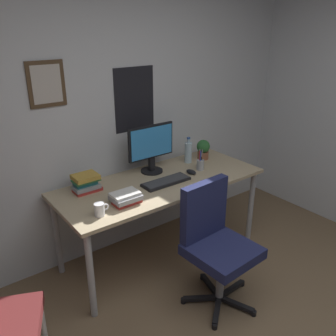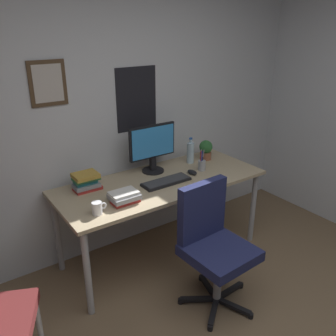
{
  "view_description": "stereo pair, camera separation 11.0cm",
  "coord_description": "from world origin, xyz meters",
  "px_view_note": "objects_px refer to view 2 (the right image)",
  "views": [
    {
      "loc": [
        -1.39,
        -0.58,
        2.02
      ],
      "look_at": [
        0.27,
        1.6,
        0.9
      ],
      "focal_mm": 38.43,
      "sensor_mm": 36.0,
      "label": 1
    },
    {
      "loc": [
        -1.3,
        -0.65,
        2.02
      ],
      "look_at": [
        0.27,
        1.6,
        0.9
      ],
      "focal_mm": 38.43,
      "sensor_mm": 36.0,
      "label": 2
    }
  ],
  "objects_px": {
    "computer_mouse": "(192,172)",
    "potted_plant": "(206,149)",
    "water_bottle": "(190,152)",
    "book_stack_left": "(86,182)",
    "book_stack_right": "(124,197)",
    "coffee_mug_near": "(97,208)",
    "office_chair": "(212,240)",
    "monitor": "(152,146)",
    "keyboard": "(166,182)",
    "pen_cup": "(202,165)"
  },
  "relations": [
    {
      "from": "potted_plant",
      "to": "book_stack_left",
      "type": "relative_size",
      "value": 0.88
    },
    {
      "from": "water_bottle",
      "to": "coffee_mug_near",
      "type": "height_order",
      "value": "water_bottle"
    },
    {
      "from": "office_chair",
      "to": "coffee_mug_near",
      "type": "height_order",
      "value": "office_chair"
    },
    {
      "from": "coffee_mug_near",
      "to": "potted_plant",
      "type": "relative_size",
      "value": 0.57
    },
    {
      "from": "keyboard",
      "to": "book_stack_right",
      "type": "xyz_separation_m",
      "value": [
        -0.46,
        -0.11,
        0.03
      ]
    },
    {
      "from": "pen_cup",
      "to": "book_stack_left",
      "type": "relative_size",
      "value": 0.9
    },
    {
      "from": "keyboard",
      "to": "book_stack_right",
      "type": "height_order",
      "value": "book_stack_right"
    },
    {
      "from": "computer_mouse",
      "to": "potted_plant",
      "type": "xyz_separation_m",
      "value": [
        0.34,
        0.22,
        0.09
      ]
    },
    {
      "from": "potted_plant",
      "to": "book_stack_left",
      "type": "height_order",
      "value": "potted_plant"
    },
    {
      "from": "book_stack_left",
      "to": "book_stack_right",
      "type": "xyz_separation_m",
      "value": [
        0.15,
        -0.37,
        -0.03
      ]
    },
    {
      "from": "potted_plant",
      "to": "pen_cup",
      "type": "height_order",
      "value": "pen_cup"
    },
    {
      "from": "water_bottle",
      "to": "monitor",
      "type": "bearing_deg",
      "value": 176.57
    },
    {
      "from": "monitor",
      "to": "keyboard",
      "type": "height_order",
      "value": "monitor"
    },
    {
      "from": "keyboard",
      "to": "computer_mouse",
      "type": "bearing_deg",
      "value": 4.46
    },
    {
      "from": "monitor",
      "to": "potted_plant",
      "type": "distance_m",
      "value": 0.61
    },
    {
      "from": "office_chair",
      "to": "computer_mouse",
      "type": "height_order",
      "value": "office_chair"
    },
    {
      "from": "office_chair",
      "to": "book_stack_right",
      "type": "relative_size",
      "value": 4.43
    },
    {
      "from": "monitor",
      "to": "book_stack_right",
      "type": "bearing_deg",
      "value": -142.33
    },
    {
      "from": "computer_mouse",
      "to": "book_stack_left",
      "type": "xyz_separation_m",
      "value": [
        -0.91,
        0.24,
        0.06
      ]
    },
    {
      "from": "office_chair",
      "to": "keyboard",
      "type": "height_order",
      "value": "office_chair"
    },
    {
      "from": "office_chair",
      "to": "coffee_mug_near",
      "type": "distance_m",
      "value": 0.87
    },
    {
      "from": "computer_mouse",
      "to": "potted_plant",
      "type": "distance_m",
      "value": 0.41
    },
    {
      "from": "office_chair",
      "to": "potted_plant",
      "type": "bearing_deg",
      "value": 52.71
    },
    {
      "from": "book_stack_left",
      "to": "book_stack_right",
      "type": "relative_size",
      "value": 1.03
    },
    {
      "from": "coffee_mug_near",
      "to": "book_stack_left",
      "type": "height_order",
      "value": "book_stack_left"
    },
    {
      "from": "coffee_mug_near",
      "to": "office_chair",
      "type": "bearing_deg",
      "value": -34.79
    },
    {
      "from": "book_stack_left",
      "to": "book_stack_right",
      "type": "height_order",
      "value": "book_stack_left"
    },
    {
      "from": "monitor",
      "to": "coffee_mug_near",
      "type": "height_order",
      "value": "monitor"
    },
    {
      "from": "office_chair",
      "to": "potted_plant",
      "type": "height_order",
      "value": "office_chair"
    },
    {
      "from": "water_bottle",
      "to": "pen_cup",
      "type": "bearing_deg",
      "value": -98.87
    },
    {
      "from": "potted_plant",
      "to": "book_stack_right",
      "type": "height_order",
      "value": "potted_plant"
    },
    {
      "from": "monitor",
      "to": "water_bottle",
      "type": "relative_size",
      "value": 1.82
    },
    {
      "from": "potted_plant",
      "to": "book_stack_left",
      "type": "distance_m",
      "value": 1.25
    },
    {
      "from": "monitor",
      "to": "book_stack_right",
      "type": "height_order",
      "value": "monitor"
    },
    {
      "from": "office_chair",
      "to": "book_stack_left",
      "type": "relative_size",
      "value": 4.29
    },
    {
      "from": "keyboard",
      "to": "water_bottle",
      "type": "distance_m",
      "value": 0.54
    },
    {
      "from": "potted_plant",
      "to": "water_bottle",
      "type": "bearing_deg",
      "value": 175.07
    },
    {
      "from": "pen_cup",
      "to": "monitor",
      "type": "bearing_deg",
      "value": 148.17
    },
    {
      "from": "monitor",
      "to": "book_stack_left",
      "type": "height_order",
      "value": "monitor"
    },
    {
      "from": "computer_mouse",
      "to": "office_chair",
      "type": "bearing_deg",
      "value": -116.27
    },
    {
      "from": "office_chair",
      "to": "water_bottle",
      "type": "height_order",
      "value": "water_bottle"
    },
    {
      "from": "book_stack_right",
      "to": "potted_plant",
      "type": "bearing_deg",
      "value": 17.65
    },
    {
      "from": "water_bottle",
      "to": "book_stack_right",
      "type": "height_order",
      "value": "water_bottle"
    },
    {
      "from": "coffee_mug_near",
      "to": "book_stack_left",
      "type": "xyz_separation_m",
      "value": [
        0.09,
        0.41,
        0.03
      ]
    },
    {
      "from": "water_bottle",
      "to": "potted_plant",
      "type": "bearing_deg",
      "value": -4.93
    },
    {
      "from": "monitor",
      "to": "book_stack_right",
      "type": "xyz_separation_m",
      "value": [
        -0.51,
        -0.39,
        -0.19
      ]
    },
    {
      "from": "water_bottle",
      "to": "book_stack_left",
      "type": "distance_m",
      "value": 1.07
    },
    {
      "from": "pen_cup",
      "to": "book_stack_left",
      "type": "distance_m",
      "value": 1.06
    },
    {
      "from": "monitor",
      "to": "office_chair",
      "type": "bearing_deg",
      "value": -94.24
    },
    {
      "from": "book_stack_right",
      "to": "keyboard",
      "type": "bearing_deg",
      "value": 13.23
    }
  ]
}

